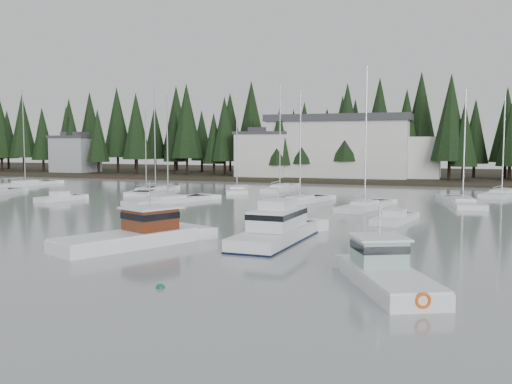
% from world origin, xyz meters
% --- Properties ---
extents(ground, '(260.00, 260.00, 0.00)m').
position_xyz_m(ground, '(0.00, 0.00, 0.00)').
color(ground, '#8F979A').
rests_on(ground, ground).
extents(far_shore_land, '(240.00, 54.00, 1.00)m').
position_xyz_m(far_shore_land, '(0.00, 97.00, 0.00)').
color(far_shore_land, black).
rests_on(far_shore_land, ground).
extents(conifer_treeline, '(200.00, 22.00, 20.00)m').
position_xyz_m(conifer_treeline, '(0.00, 86.00, 0.00)').
color(conifer_treeline, black).
rests_on(conifer_treeline, ground).
extents(house_west, '(9.54, 7.42, 8.75)m').
position_xyz_m(house_west, '(-18.00, 79.00, 4.65)').
color(house_west, silver).
rests_on(house_west, ground).
extents(house_far_west, '(8.48, 7.42, 8.25)m').
position_xyz_m(house_far_west, '(-60.00, 81.00, 4.40)').
color(house_far_west, '#999EA0').
rests_on(house_far_west, ground).
extents(harbor_inn, '(29.50, 11.50, 10.90)m').
position_xyz_m(harbor_inn, '(-2.96, 82.34, 5.78)').
color(harbor_inn, silver).
rests_on(harbor_inn, ground).
extents(lobster_boat_brown, '(6.84, 9.64, 4.54)m').
position_xyz_m(lobster_boat_brown, '(-4.52, 12.73, 0.52)').
color(lobster_boat_brown, white).
rests_on(lobster_boat_brown, ground).
extents(cabin_cruiser_center, '(3.44, 9.95, 4.23)m').
position_xyz_m(cabin_cruiser_center, '(3.63, 17.08, 0.63)').
color(cabin_cruiser_center, white).
rests_on(cabin_cruiser_center, ground).
extents(lobster_boat_teal, '(5.54, 7.76, 4.10)m').
position_xyz_m(lobster_boat_teal, '(11.84, 7.51, 0.49)').
color(lobster_boat_teal, white).
rests_on(lobster_boat_teal, ground).
extents(sailboat_2, '(4.94, 10.24, 11.20)m').
position_xyz_m(sailboat_2, '(-23.02, 46.24, 0.05)').
color(sailboat_2, white).
rests_on(sailboat_2, ground).
extents(sailboat_3, '(3.95, 10.59, 14.99)m').
position_xyz_m(sailboat_3, '(-47.23, 51.79, 0.08)').
color(sailboat_3, white).
rests_on(sailboat_3, ground).
extents(sailboat_4, '(2.72, 11.03, 14.89)m').
position_xyz_m(sailboat_4, '(-8.28, 56.87, 0.08)').
color(sailboat_4, white).
rests_on(sailboat_4, ground).
extents(sailboat_5, '(6.32, 10.81, 12.22)m').
position_xyz_m(sailboat_5, '(-14.80, 36.75, 0.06)').
color(sailboat_5, white).
rests_on(sailboat_5, ground).
extents(sailboat_6, '(5.92, 11.02, 13.04)m').
position_xyz_m(sailboat_6, '(19.98, 57.67, 0.06)').
color(sailboat_6, white).
rests_on(sailboat_6, ground).
extents(sailboat_7, '(4.65, 11.07, 12.47)m').
position_xyz_m(sailboat_7, '(15.35, 45.16, 0.06)').
color(sailboat_7, white).
rests_on(sailboat_7, ground).
extents(sailboat_8, '(4.45, 10.22, 14.43)m').
position_xyz_m(sailboat_8, '(6.22, 38.12, 0.08)').
color(sailboat_8, white).
rests_on(sailboat_8, ground).
extents(sailboat_9, '(4.94, 10.31, 12.53)m').
position_xyz_m(sailboat_9, '(-1.15, 41.00, 0.07)').
color(sailboat_9, white).
rests_on(sailboat_9, ground).
extents(sailboat_12, '(3.73, 10.04, 14.28)m').
position_xyz_m(sailboat_12, '(-22.48, 47.66, 0.08)').
color(sailboat_12, white).
rests_on(sailboat_12, ground).
extents(sailboat_13, '(5.90, 9.43, 14.77)m').
position_xyz_m(sailboat_13, '(-12.79, 52.16, 0.09)').
color(sailboat_13, white).
rests_on(sailboat_13, ground).
extents(runabout_0, '(3.43, 5.72, 1.42)m').
position_xyz_m(runabout_0, '(-27.43, 34.77, 0.13)').
color(runabout_0, white).
rests_on(runabout_0, ground).
extents(runabout_1, '(3.35, 6.46, 1.42)m').
position_xyz_m(runabout_1, '(9.97, 29.30, 0.13)').
color(runabout_1, white).
rests_on(runabout_1, ground).
extents(mooring_buoy_green, '(0.40, 0.40, 0.40)m').
position_xyz_m(mooring_buoy_green, '(2.37, 3.96, 0.00)').
color(mooring_buoy_green, '#145933').
rests_on(mooring_buoy_green, ground).
extents(mooring_buoy_dark, '(0.38, 0.38, 0.38)m').
position_xyz_m(mooring_buoy_dark, '(11.73, 9.72, 0.00)').
color(mooring_buoy_dark, black).
rests_on(mooring_buoy_dark, ground).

